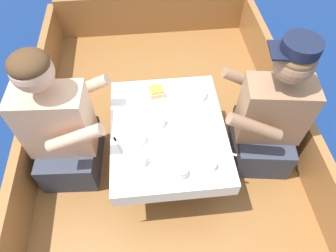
% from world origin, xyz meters
% --- Properties ---
extents(ground_plane, '(60.00, 60.00, 0.00)m').
position_xyz_m(ground_plane, '(0.00, 0.00, 0.00)').
color(ground_plane, navy).
extents(boat_deck, '(1.91, 3.16, 0.33)m').
position_xyz_m(boat_deck, '(0.00, 0.00, 0.16)').
color(boat_deck, brown).
rests_on(boat_deck, ground_plane).
extents(gunwale_port, '(0.06, 3.16, 0.34)m').
position_xyz_m(gunwale_port, '(-0.93, 0.00, 0.50)').
color(gunwale_port, '#936033').
rests_on(gunwale_port, boat_deck).
extents(gunwale_starboard, '(0.06, 3.16, 0.34)m').
position_xyz_m(gunwale_starboard, '(0.93, 0.00, 0.50)').
color(gunwale_starboard, '#936033').
rests_on(gunwale_starboard, boat_deck).
extents(bow_coaming, '(1.79, 0.06, 0.40)m').
position_xyz_m(bow_coaming, '(0.00, 1.55, 0.53)').
color(bow_coaming, '#936033').
rests_on(bow_coaming, boat_deck).
extents(cockpit_table, '(0.69, 0.84, 0.42)m').
position_xyz_m(cockpit_table, '(0.00, -0.01, 0.71)').
color(cockpit_table, '#B2B2B7').
rests_on(cockpit_table, boat_deck).
extents(person_port, '(0.54, 0.46, 0.99)m').
position_xyz_m(person_port, '(-0.64, 0.05, 0.73)').
color(person_port, '#333847').
rests_on(person_port, boat_deck).
extents(person_starboard, '(0.56, 0.50, 0.98)m').
position_xyz_m(person_starboard, '(0.64, 0.02, 0.73)').
color(person_starboard, '#333847').
rests_on(person_starboard, boat_deck).
extents(plate_sandwich, '(0.19, 0.19, 0.01)m').
position_xyz_m(plate_sandwich, '(-0.05, 0.27, 0.76)').
color(plate_sandwich, white).
rests_on(plate_sandwich, cockpit_table).
extents(plate_bread, '(0.21, 0.21, 0.01)m').
position_xyz_m(plate_bread, '(0.07, -0.17, 0.76)').
color(plate_bread, white).
rests_on(plate_bread, cockpit_table).
extents(sandwich, '(0.11, 0.11, 0.05)m').
position_xyz_m(sandwich, '(-0.05, 0.27, 0.79)').
color(sandwich, tan).
rests_on(sandwich, plate_sandwich).
extents(bowl_port_near, '(0.12, 0.12, 0.04)m').
position_xyz_m(bowl_port_near, '(-0.19, -0.08, 0.78)').
color(bowl_port_near, white).
rests_on(bowl_port_near, cockpit_table).
extents(bowl_starboard_near, '(0.13, 0.13, 0.04)m').
position_xyz_m(bowl_starboard_near, '(0.21, 0.24, 0.78)').
color(bowl_starboard_near, white).
rests_on(bowl_starboard_near, cockpit_table).
extents(coffee_cup_port, '(0.11, 0.08, 0.06)m').
position_xyz_m(coffee_cup_port, '(-0.06, 0.03, 0.79)').
color(coffee_cup_port, white).
rests_on(coffee_cup_port, cockpit_table).
extents(coffee_cup_starboard, '(0.10, 0.07, 0.05)m').
position_xyz_m(coffee_cup_starboard, '(0.20, -0.30, 0.78)').
color(coffee_cup_starboard, white).
rests_on(coffee_cup_starboard, cockpit_table).
extents(coffee_cup_center, '(0.09, 0.06, 0.07)m').
position_xyz_m(coffee_cup_center, '(-0.17, -0.24, 0.79)').
color(coffee_cup_center, white).
rests_on(coffee_cup_center, cockpit_table).
extents(tin_can, '(0.07, 0.07, 0.05)m').
position_xyz_m(tin_can, '(0.04, -0.33, 0.78)').
color(tin_can, silver).
rests_on(tin_can, cockpit_table).
extents(utensil_fork_port, '(0.09, 0.16, 0.00)m').
position_xyz_m(utensil_fork_port, '(-0.30, -0.11, 0.76)').
color(utensil_fork_port, silver).
rests_on(utensil_fork_port, cockpit_table).
extents(utensil_spoon_port, '(0.16, 0.09, 0.01)m').
position_xyz_m(utensil_spoon_port, '(0.27, -0.19, 0.76)').
color(utensil_spoon_port, silver).
rests_on(utensil_spoon_port, cockpit_table).
extents(utensil_spoon_center, '(0.17, 0.04, 0.01)m').
position_xyz_m(utensil_spoon_center, '(-0.07, 0.12, 0.76)').
color(utensil_spoon_center, silver).
rests_on(utensil_spoon_center, cockpit_table).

